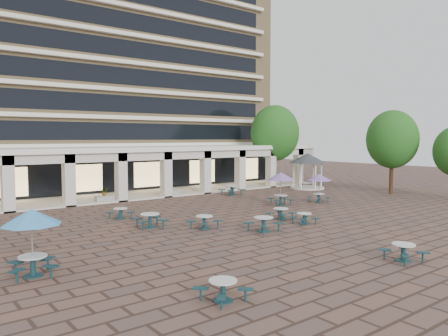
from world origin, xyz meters
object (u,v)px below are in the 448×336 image
(picnic_table_1, at_px, (403,251))
(picnic_table_2, at_px, (264,223))
(gazebo, at_px, (308,162))
(planter_right, at_px, (170,190))
(planter_left, at_px, (105,197))
(picnic_table_0, at_px, (223,288))

(picnic_table_1, bearing_deg, picnic_table_2, 105.55)
(picnic_table_2, bearing_deg, gazebo, 34.02)
(planter_right, bearing_deg, planter_left, 180.00)
(picnic_table_2, xyz_separation_m, gazebo, (17.52, 12.20, 2.22))
(picnic_table_1, distance_m, picnic_table_2, 7.93)
(picnic_table_0, height_order, picnic_table_2, picnic_table_2)
(picnic_table_1, bearing_deg, planter_right, 93.69)
(picnic_table_0, relative_size, planter_right, 1.08)
(picnic_table_0, xyz_separation_m, planter_right, (11.71, 22.81, 0.12))
(picnic_table_1, bearing_deg, picnic_table_0, -176.48)
(planter_left, xyz_separation_m, planter_right, (6.14, 0.00, 0.09))
(picnic_table_0, relative_size, picnic_table_2, 0.88)
(gazebo, bearing_deg, picnic_table_2, -145.16)
(picnic_table_1, relative_size, planter_left, 1.22)
(picnic_table_0, bearing_deg, planter_left, 72.84)
(picnic_table_2, height_order, gazebo, gazebo)
(gazebo, distance_m, planter_right, 14.62)
(picnic_table_2, relative_size, gazebo, 0.48)
(picnic_table_0, distance_m, planter_left, 23.48)
(picnic_table_1, xyz_separation_m, gazebo, (16.84, 20.10, 2.27))
(picnic_table_0, relative_size, planter_left, 1.08)
(gazebo, bearing_deg, picnic_table_1, -129.96)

